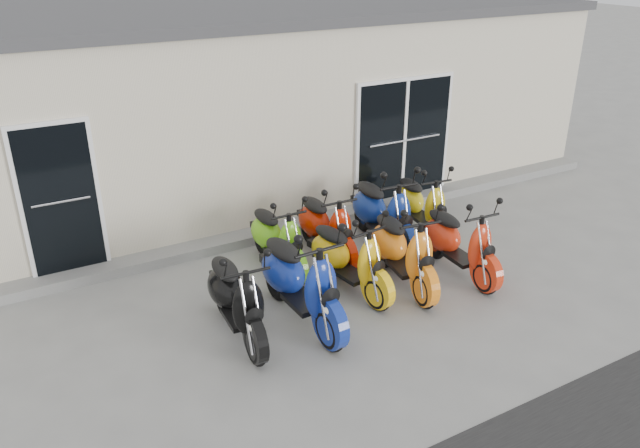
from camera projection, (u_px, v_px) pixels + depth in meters
The scene contains 15 objects.
ground at pixel (341, 288), 8.74m from camera, with size 80.00×80.00×0.00m, color gray.
building at pixel (204, 100), 12.20m from camera, with size 14.00×6.00×3.20m, color beige.
roof_cap at pixel (197, 10), 11.50m from camera, with size 14.20×6.20×0.16m, color #3F3F42.
front_step at pixel (278, 230), 10.31m from camera, with size 14.00×0.40×0.15m, color gray.
door_left at pixel (60, 196), 8.50m from camera, with size 1.07×0.08×2.22m, color black.
door_right at pixel (404, 136), 11.10m from camera, with size 2.02×0.08×2.22m, color black.
scooter_front_black at pixel (236, 288), 7.42m from camera, with size 0.66×1.81×1.34m, color black, non-canonical shape.
scooter_front_blue at pixel (300, 270), 7.66m from camera, with size 0.74×2.04×1.50m, color navy, non-canonical shape.
scooter_front_orange_a at pixel (349, 249), 8.40m from camera, with size 0.64×1.77×1.31m, color yellow, non-canonical shape.
scooter_front_orange_b at pixel (404, 241), 8.55m from camera, with size 0.68×1.86×1.38m, color orange, non-canonical shape.
scooter_front_red at pixel (460, 233), 8.85m from camera, with size 0.65×1.78×1.31m, color red, non-canonical shape.
scooter_back_green at pixel (277, 230), 9.00m from camera, with size 0.62×1.70×1.25m, color #6ECD19, non-canonical shape.
scooter_back_red at pixel (326, 218), 9.31m from camera, with size 0.65×1.78×1.32m, color #B51B03, non-canonical shape.
scooter_back_blue at pixel (383, 204), 9.65m from camera, with size 0.71×1.96×1.45m, color navy, non-canonical shape.
scooter_back_yellow at pixel (422, 197), 10.17m from camera, with size 0.62×1.71×1.26m, color gold, non-canonical shape.
Camera 1 is at (-3.99, -6.45, 4.45)m, focal length 35.00 mm.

